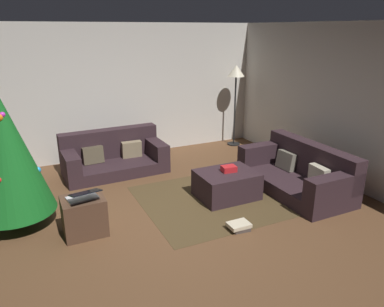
% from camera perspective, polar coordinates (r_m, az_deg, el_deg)
% --- Properties ---
extents(ground_plane, '(6.40, 6.40, 0.00)m').
position_cam_1_polar(ground_plane, '(5.04, -2.76, -10.81)').
color(ground_plane, brown).
extents(rear_partition, '(6.40, 0.12, 2.60)m').
position_cam_1_polar(rear_partition, '(7.47, -12.47, 9.26)').
color(rear_partition, beige).
rests_on(rear_partition, ground_plane).
extents(corner_partition, '(0.12, 6.40, 2.60)m').
position_cam_1_polar(corner_partition, '(6.40, 24.09, 6.50)').
color(corner_partition, beige).
rests_on(corner_partition, ground_plane).
extents(couch_left, '(1.81, 0.93, 0.74)m').
position_cam_1_polar(couch_left, '(6.83, -12.12, -0.47)').
color(couch_left, '#2D1E23').
rests_on(couch_left, ground_plane).
extents(couch_right, '(0.95, 1.90, 0.75)m').
position_cam_1_polar(couch_right, '(6.17, 16.30, -2.93)').
color(couch_right, '#2D1E23').
rests_on(couch_right, ground_plane).
extents(ottoman, '(0.89, 0.69, 0.41)m').
position_cam_1_polar(ottoman, '(5.71, 5.38, -4.82)').
color(ottoman, '#2D1E23').
rests_on(ottoman, ground_plane).
extents(gift_box, '(0.23, 0.18, 0.09)m').
position_cam_1_polar(gift_box, '(5.64, 5.73, -2.37)').
color(gift_box, red).
rests_on(gift_box, ottoman).
extents(tv_remote, '(0.11, 0.17, 0.02)m').
position_cam_1_polar(tv_remote, '(5.70, 5.91, -2.50)').
color(tv_remote, black).
rests_on(tv_remote, ottoman).
extents(christmas_tree, '(1.03, 1.03, 1.88)m').
position_cam_1_polar(christmas_tree, '(5.16, -26.79, -0.07)').
color(christmas_tree, brown).
rests_on(christmas_tree, ground_plane).
extents(side_table, '(0.52, 0.44, 0.49)m').
position_cam_1_polar(side_table, '(4.90, -16.39, -9.27)').
color(side_table, '#4C3323').
rests_on(side_table, ground_plane).
extents(laptop, '(0.41, 0.43, 0.17)m').
position_cam_1_polar(laptop, '(4.72, -16.51, -6.31)').
color(laptop, silver).
rests_on(laptop, side_table).
extents(book_stack, '(0.28, 0.22, 0.10)m').
position_cam_1_polar(book_stack, '(4.91, 7.36, -11.11)').
color(book_stack, '#4C423D').
rests_on(book_stack, ground_plane).
extents(corner_lamp, '(0.36, 0.36, 1.76)m').
position_cam_1_polar(corner_lamp, '(8.05, 6.85, 11.67)').
color(corner_lamp, black).
rests_on(corner_lamp, ground_plane).
extents(area_rug, '(2.60, 2.00, 0.01)m').
position_cam_1_polar(area_rug, '(5.79, 5.32, -6.66)').
color(area_rug, '#48371F').
rests_on(area_rug, ground_plane).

